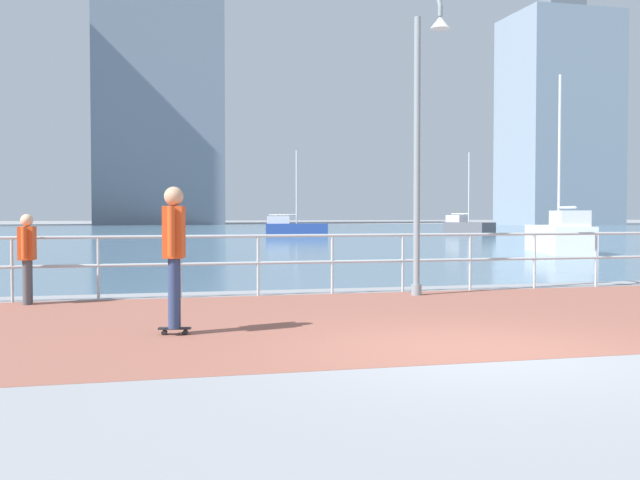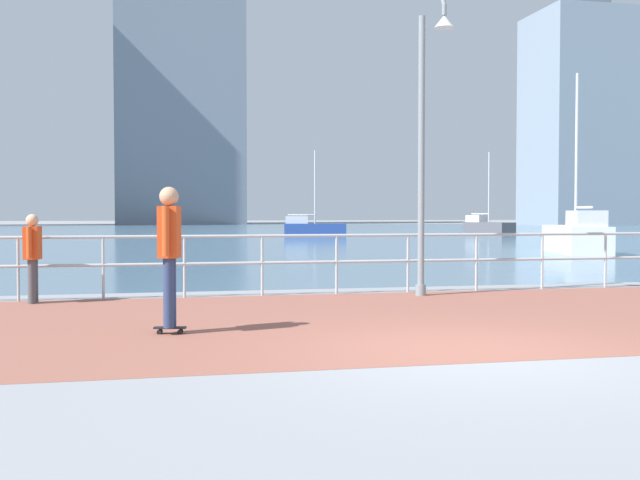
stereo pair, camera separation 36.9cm
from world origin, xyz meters
name	(u,v)px [view 1 (the left image)]	position (x,y,z in m)	size (l,w,h in m)	color
ground	(189,238)	(0.00, 40.00, 0.00)	(220.00, 220.00, 0.00)	gray
brick_paving	(393,318)	(0.00, 2.75, 0.00)	(28.00, 6.72, 0.01)	#935647
harbor_water	(177,233)	(0.00, 51.11, 0.00)	(180.00, 88.00, 0.00)	slate
waterfront_railing	(332,253)	(0.00, 6.11, 0.77)	(25.25, 0.06, 1.12)	#B2BCC1
lamppost	(423,123)	(1.51, 5.37, 3.14)	(0.51, 0.77, 5.67)	gray
skateboarder	(174,245)	(-3.15, 1.95, 1.11)	(0.41, 0.56, 1.84)	black
bystander	(27,252)	(-5.31, 5.76, 0.87)	(0.27, 0.56, 1.49)	#4C4C51
sailboat_teal	(560,236)	(12.25, 18.25, 0.65)	(2.81, 5.04, 6.77)	white
sailboat_white	(294,228)	(6.75, 40.35, 0.53)	(4.10, 1.88, 5.54)	#284799
sailboat_blue	(467,227)	(19.54, 41.91, 0.55)	(2.36, 4.29, 5.76)	#595960
tower_slate	(558,120)	(50.56, 80.99, 13.61)	(12.73, 10.92, 28.87)	#8493A3
tower_glass	(156,68)	(0.52, 101.82, 21.72)	(16.92, 17.36, 45.10)	slate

